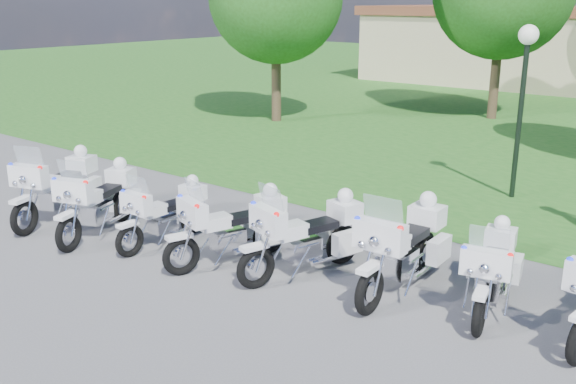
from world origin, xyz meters
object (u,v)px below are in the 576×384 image
Objects in this scene: motorcycle_1 at (100,199)px; motorcycle_4 at (308,234)px; motorcycle_5 at (404,246)px; motorcycle_2 at (167,212)px; lamp_post at (525,68)px; motorcycle_0 at (59,185)px; motorcycle_3 at (234,226)px; motorcycle_6 at (492,268)px.

motorcycle_4 is at bearing 172.57° from motorcycle_1.
motorcycle_2 is at bearing 10.05° from motorcycle_5.
motorcycle_0 is at bearing -133.11° from lamp_post.
motorcycle_0 is 1.42m from motorcycle_1.
motorcycle_0 is at bearing 25.26° from motorcycle_3.
motorcycle_1 is at bearing 29.57° from motorcycle_4.
motorcycle_2 is at bearing 170.53° from motorcycle_0.
motorcycle_5 is at bearing -146.55° from motorcycle_4.
motorcycle_5 is (2.86, 0.87, 0.05)m from motorcycle_3.
motorcycle_1 is 0.61× the size of lamp_post.
motorcycle_0 is 10.42m from lamp_post.
motorcycle_1 is 7.44m from motorcycle_6.
motorcycle_3 is (1.64, 0.08, 0.07)m from motorcycle_2.
motorcycle_1 is 0.92× the size of motorcycle_5.
motorcycle_0 is 1.12× the size of motorcycle_6.
lamp_post reaches higher than motorcycle_4.
motorcycle_6 is at bearing 172.01° from motorcycle_0.
motorcycle_0 reaches higher than motorcycle_3.
motorcycle_2 is 2.99m from motorcycle_4.
motorcycle_1 is 6.08m from motorcycle_5.
motorcycle_2 is (2.84, 0.46, -0.12)m from motorcycle_0.
motorcycle_4 is 1.61m from motorcycle_5.
motorcycle_4 is at bearing 170.74° from motorcycle_0.
motorcycle_0 reaches higher than motorcycle_6.
motorcycle_3 is at bearing 1.97° from motorcycle_6.
motorcycle_5 is at bearing 173.59° from motorcycle_1.
motorcycle_3 is 2.99m from motorcycle_5.
motorcycle_1 is 1.50m from motorcycle_2.
motorcycle_1 is at bearing 161.06° from motorcycle_0.
motorcycle_2 is at bearing 26.71° from motorcycle_4.
motorcycle_4 reaches higher than motorcycle_3.
motorcycle_0 is 8.83m from motorcycle_6.
motorcycle_1 is 1.07× the size of motorcycle_6.
lamp_post is at bearing -85.95° from motorcycle_6.
lamp_post is (1.16, 6.48, 2.29)m from motorcycle_4.
motorcycle_0 is 1.07× the size of motorcycle_3.
motorcycle_6 is (2.89, 0.67, -0.07)m from motorcycle_4.
lamp_post reaches higher than motorcycle_0.
motorcycle_5 is 1.37m from motorcycle_6.
motorcycle_0 is 1.03× the size of motorcycle_4.
motorcycle_3 is at bearing -176.98° from motorcycle_2.
motorcycle_5 reaches higher than motorcycle_4.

